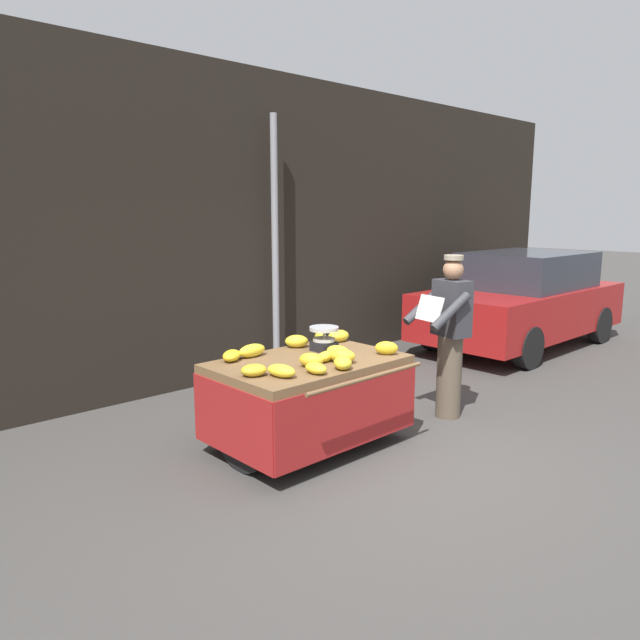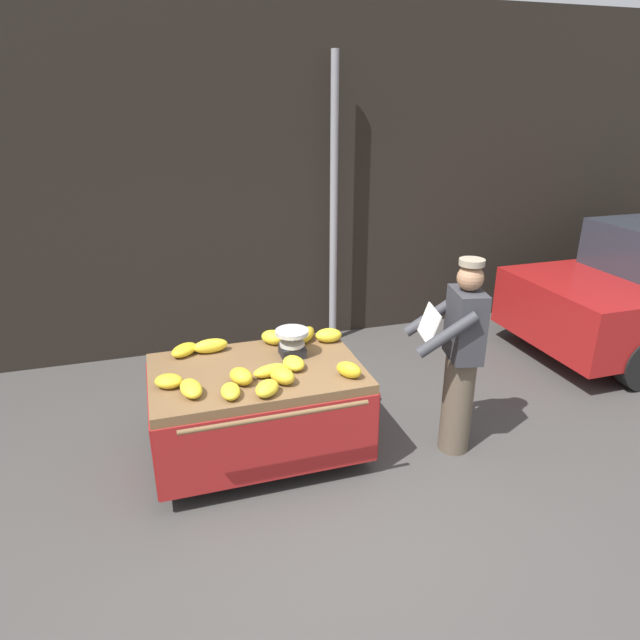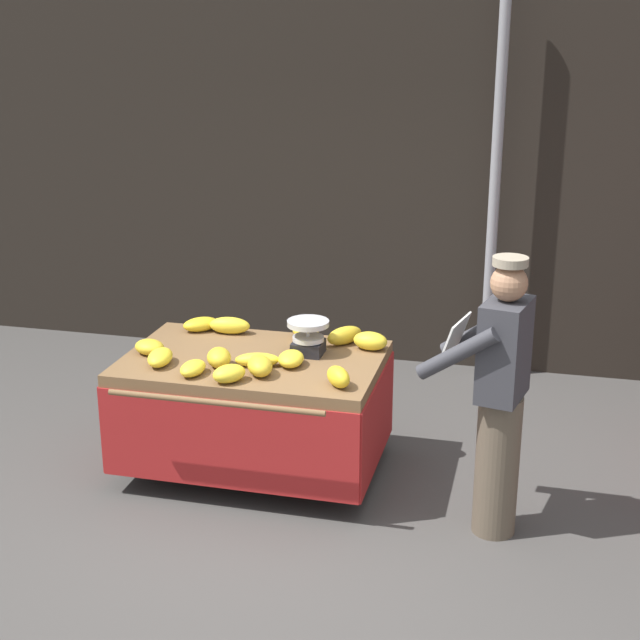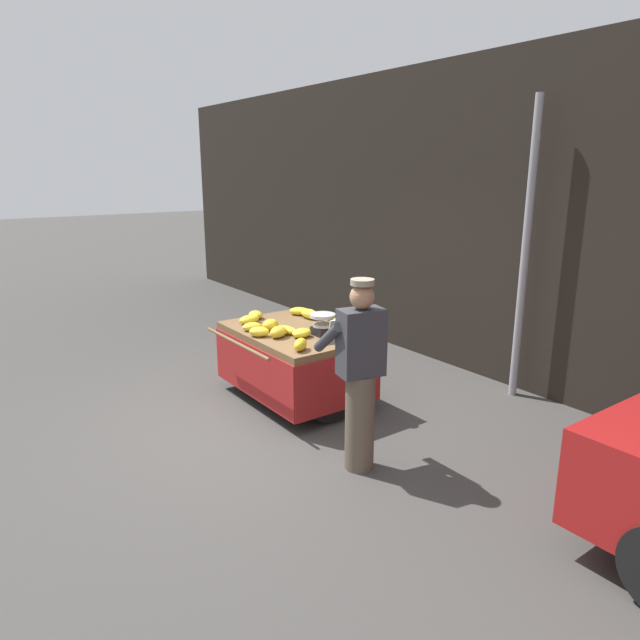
{
  "view_description": "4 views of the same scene",
  "coord_description": "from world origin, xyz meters",
  "px_view_note": "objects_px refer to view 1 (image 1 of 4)",
  "views": [
    {
      "loc": [
        -3.92,
        -3.2,
        2.15
      ],
      "look_at": [
        -0.15,
        0.82,
        1.14
      ],
      "focal_mm": 33.36,
      "sensor_mm": 36.0,
      "label": 1
    },
    {
      "loc": [
        -1.14,
        -3.29,
        2.85
      ],
      "look_at": [
        0.07,
        0.58,
        1.23
      ],
      "focal_mm": 31.01,
      "sensor_mm": 36.0,
      "label": 2
    },
    {
      "loc": [
        1.38,
        -4.76,
        2.96
      ],
      "look_at": [
        -0.01,
        0.77,
        1.1
      ],
      "focal_mm": 51.77,
      "sensor_mm": 36.0,
      "label": 3
    },
    {
      "loc": [
        4.72,
        -2.68,
        2.59
      ],
      "look_at": [
        -0.06,
        0.76,
        1.02
      ],
      "focal_mm": 31.87,
      "sensor_mm": 36.0,
      "label": 4
    }
  ],
  "objects_px": {
    "banana_bunch_3": "(297,341)",
    "banana_bunch_10": "(326,356)",
    "street_pole": "(275,248)",
    "banana_bunch_2": "(342,356)",
    "weighing_scale": "(324,339)",
    "banana_bunch_8": "(339,336)",
    "banana_bunch_11": "(343,363)",
    "banana_bunch_7": "(316,368)",
    "banana_bunch_12": "(320,338)",
    "banana_bunch_0": "(252,351)",
    "banana_bunch_4": "(281,371)",
    "vendor_person": "(449,336)",
    "parked_car": "(522,300)",
    "banana_cart": "(308,383)",
    "banana_bunch_13": "(232,355)",
    "banana_bunch_5": "(338,351)",
    "banana_bunch_1": "(311,360)",
    "banana_bunch_9": "(386,348)",
    "banana_bunch_6": "(254,370)"
  },
  "relations": [
    {
      "from": "vendor_person",
      "to": "banana_bunch_1",
      "type": "bearing_deg",
      "value": 174.42
    },
    {
      "from": "banana_bunch_7",
      "to": "vendor_person",
      "type": "height_order",
      "value": "vendor_person"
    },
    {
      "from": "banana_bunch_2",
      "to": "banana_bunch_5",
      "type": "bearing_deg",
      "value": 54.5
    },
    {
      "from": "weighing_scale",
      "to": "banana_bunch_8",
      "type": "distance_m",
      "value": 0.43
    },
    {
      "from": "banana_bunch_1",
      "to": "banana_bunch_11",
      "type": "xyz_separation_m",
      "value": [
        0.15,
        -0.23,
        -0.01
      ]
    },
    {
      "from": "banana_bunch_13",
      "to": "banana_bunch_5",
      "type": "bearing_deg",
      "value": -32.51
    },
    {
      "from": "weighing_scale",
      "to": "banana_bunch_3",
      "type": "distance_m",
      "value": 0.31
    },
    {
      "from": "banana_bunch_9",
      "to": "parked_car",
      "type": "relative_size",
      "value": 0.06
    },
    {
      "from": "street_pole",
      "to": "banana_bunch_2",
      "type": "distance_m",
      "value": 2.88
    },
    {
      "from": "banana_cart",
      "to": "banana_bunch_8",
      "type": "bearing_deg",
      "value": 24.99
    },
    {
      "from": "banana_bunch_7",
      "to": "banana_bunch_13",
      "type": "xyz_separation_m",
      "value": [
        -0.26,
        0.83,
        0.0
      ]
    },
    {
      "from": "banana_bunch_2",
      "to": "banana_bunch_6",
      "type": "distance_m",
      "value": 0.85
    },
    {
      "from": "banana_bunch_0",
      "to": "banana_bunch_7",
      "type": "relative_size",
      "value": 1.31
    },
    {
      "from": "banana_bunch_7",
      "to": "banana_bunch_12",
      "type": "relative_size",
      "value": 0.79
    },
    {
      "from": "weighing_scale",
      "to": "banana_bunch_4",
      "type": "distance_m",
      "value": 0.98
    },
    {
      "from": "banana_bunch_10",
      "to": "parked_car",
      "type": "xyz_separation_m",
      "value": [
        5.24,
        0.93,
        -0.13
      ]
    },
    {
      "from": "banana_bunch_13",
      "to": "parked_car",
      "type": "distance_m",
      "value": 5.86
    },
    {
      "from": "banana_cart",
      "to": "weighing_scale",
      "type": "height_order",
      "value": "weighing_scale"
    },
    {
      "from": "banana_bunch_3",
      "to": "banana_bunch_11",
      "type": "bearing_deg",
      "value": -105.79
    },
    {
      "from": "banana_bunch_2",
      "to": "parked_car",
      "type": "relative_size",
      "value": 0.06
    },
    {
      "from": "banana_bunch_12",
      "to": "street_pole",
      "type": "bearing_deg",
      "value": 64.25
    },
    {
      "from": "banana_cart",
      "to": "parked_car",
      "type": "bearing_deg",
      "value": 8.35
    },
    {
      "from": "banana_bunch_4",
      "to": "banana_bunch_2",
      "type": "bearing_deg",
      "value": -1.55
    },
    {
      "from": "vendor_person",
      "to": "parked_car",
      "type": "bearing_deg",
      "value": 17.58
    },
    {
      "from": "banana_bunch_2",
      "to": "banana_bunch_3",
      "type": "xyz_separation_m",
      "value": [
        0.1,
        0.73,
        -0.0
      ]
    },
    {
      "from": "banana_bunch_3",
      "to": "banana_bunch_7",
      "type": "height_order",
      "value": "banana_bunch_3"
    },
    {
      "from": "banana_bunch_12",
      "to": "banana_cart",
      "type": "bearing_deg",
      "value": -142.77
    },
    {
      "from": "banana_bunch_7",
      "to": "banana_bunch_13",
      "type": "height_order",
      "value": "banana_bunch_13"
    },
    {
      "from": "street_pole",
      "to": "banana_cart",
      "type": "xyz_separation_m",
      "value": [
        -1.39,
        -2.18,
        -1.07
      ]
    },
    {
      "from": "street_pole",
      "to": "banana_bunch_12",
      "type": "distance_m",
      "value": 2.12
    },
    {
      "from": "banana_bunch_4",
      "to": "vendor_person",
      "type": "height_order",
      "value": "vendor_person"
    },
    {
      "from": "weighing_scale",
      "to": "banana_bunch_10",
      "type": "xyz_separation_m",
      "value": [
        -0.26,
        -0.3,
        -0.07
      ]
    },
    {
      "from": "banana_bunch_0",
      "to": "banana_bunch_4",
      "type": "distance_m",
      "value": 0.74
    },
    {
      "from": "street_pole",
      "to": "banana_bunch_8",
      "type": "relative_size",
      "value": 14.29
    },
    {
      "from": "banana_bunch_6",
      "to": "banana_bunch_13",
      "type": "relative_size",
      "value": 0.82
    },
    {
      "from": "vendor_person",
      "to": "banana_bunch_7",
      "type": "bearing_deg",
      "value": -179.88
    },
    {
      "from": "weighing_scale",
      "to": "banana_bunch_2",
      "type": "bearing_deg",
      "value": -113.87
    },
    {
      "from": "banana_bunch_3",
      "to": "banana_bunch_10",
      "type": "relative_size",
      "value": 0.79
    },
    {
      "from": "weighing_scale",
      "to": "parked_car",
      "type": "distance_m",
      "value": 5.02
    },
    {
      "from": "banana_bunch_4",
      "to": "banana_cart",
      "type": "bearing_deg",
      "value": 27.19
    },
    {
      "from": "street_pole",
      "to": "banana_bunch_2",
      "type": "xyz_separation_m",
      "value": [
        -1.24,
        -2.47,
        -0.78
      ]
    },
    {
      "from": "banana_bunch_2",
      "to": "banana_bunch_0",
      "type": "bearing_deg",
      "value": 122.21
    },
    {
      "from": "banana_bunch_9",
      "to": "banana_bunch_11",
      "type": "distance_m",
      "value": 0.68
    },
    {
      "from": "banana_cart",
      "to": "weighing_scale",
      "type": "bearing_deg",
      "value": 23.76
    },
    {
      "from": "banana_bunch_10",
      "to": "banana_bunch_11",
      "type": "distance_m",
      "value": 0.31
    },
    {
      "from": "banana_bunch_0",
      "to": "banana_cart",
      "type": "bearing_deg",
      "value": -54.06
    },
    {
      "from": "banana_cart",
      "to": "banana_bunch_4",
      "type": "distance_m",
      "value": 0.66
    },
    {
      "from": "banana_bunch_7",
      "to": "parked_car",
      "type": "bearing_deg",
      "value": 11.87
    },
    {
      "from": "banana_bunch_0",
      "to": "street_pole",
      "type": "bearing_deg",
      "value": 45.95
    },
    {
      "from": "weighing_scale",
      "to": "parked_car",
      "type": "bearing_deg",
      "value": 7.22
    }
  ]
}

